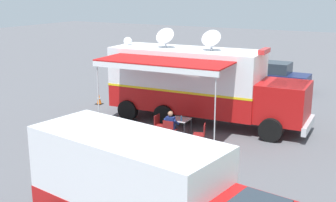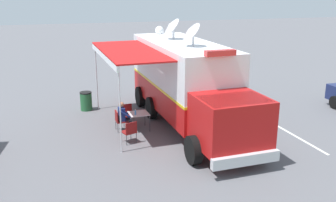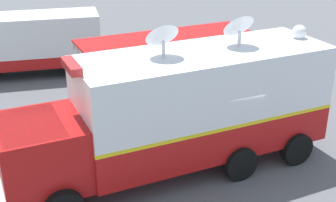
{
  "view_description": "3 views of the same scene",
  "coord_description": "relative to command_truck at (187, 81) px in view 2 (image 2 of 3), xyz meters",
  "views": [
    {
      "loc": [
        18.34,
        9.15,
        6.23
      ],
      "look_at": [
        1.75,
        -0.01,
        1.36
      ],
      "focal_mm": 46.73,
      "sensor_mm": 36.0,
      "label": 1
    },
    {
      "loc": [
        5.18,
        15.68,
        5.79
      ],
      "look_at": [
        0.77,
        0.51,
        1.06
      ],
      "focal_mm": 40.87,
      "sensor_mm": 36.0,
      "label": 2
    },
    {
      "loc": [
        -10.76,
        5.49,
        7.31
      ],
      "look_at": [
        1.12,
        0.65,
        1.67
      ],
      "focal_mm": 49.06,
      "sensor_mm": 36.0,
      "label": 3
    }
  ],
  "objects": [
    {
      "name": "folding_chair_at_table",
      "position": [
        2.94,
        -0.04,
        -1.43
      ],
      "size": [
        0.5,
        0.5,
        0.87
      ],
      "color": "maroon",
      "rests_on": "ground"
    },
    {
      "name": "seated_responder",
      "position": [
        2.75,
        -0.05,
        -1.3
      ],
      "size": [
        0.67,
        0.57,
        1.25
      ],
      "color": "navy",
      "rests_on": "ground"
    },
    {
      "name": "trash_bin",
      "position": [
        4.04,
        -3.3,
        -1.49
      ],
      "size": [
        0.57,
        0.57,
        0.91
      ],
      "color": "#235B33",
      "rests_on": "ground"
    },
    {
      "name": "folding_chair_beside_table",
      "position": [
        2.47,
        -0.8,
        -1.43
      ],
      "size": [
        0.5,
        0.5,
        0.87
      ],
      "color": "maroon",
      "rests_on": "ground"
    },
    {
      "name": "ground_plane",
      "position": [
        0.0,
        -0.75,
        -1.95
      ],
      "size": [
        100.0,
        100.0,
        0.0
      ],
      "primitive_type": "plane",
      "color": "#5B5B60"
    },
    {
      "name": "water_bottle",
      "position": [
        2.3,
        0.2,
        -1.11
      ],
      "size": [
        0.07,
        0.07,
        0.22
      ],
      "color": "#4C99D8",
      "rests_on": "folding_table"
    },
    {
      "name": "folding_table",
      "position": [
        2.14,
        0.05,
        -1.27
      ],
      "size": [
        0.84,
        0.84,
        0.73
      ],
      "color": "silver",
      "rests_on": "ground"
    },
    {
      "name": "command_truck",
      "position": [
        0.0,
        0.0,
        0.0
      ],
      "size": [
        5.2,
        9.59,
        4.53
      ],
      "color": "#B71414",
      "rests_on": "ground"
    },
    {
      "name": "traffic_cone",
      "position": [
        -0.4,
        -6.33,
        -1.67
      ],
      "size": [
        0.36,
        0.36,
        0.58
      ],
      "color": "black",
      "rests_on": "ground"
    },
    {
      "name": "lot_stripe",
      "position": [
        -3.77,
        2.07,
        -1.94
      ],
      "size": [
        0.34,
        4.8,
        0.01
      ],
      "primitive_type": "cube",
      "rotation": [
        0.0,
        0.0,
        0.05
      ],
      "color": "silver",
      "rests_on": "ground"
    },
    {
      "name": "folding_chair_spare_by_truck",
      "position": [
        2.77,
        1.37,
        -1.43
      ],
      "size": [
        0.61,
        0.61,
        0.87
      ],
      "color": "maroon",
      "rests_on": "ground"
    }
  ]
}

